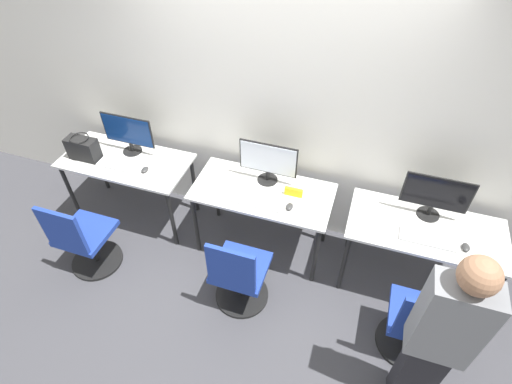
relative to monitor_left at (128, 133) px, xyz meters
The scene contains 20 objects.
ground_plane 1.77m from the monitor_left, 17.73° to the right, with size 20.00×20.00×0.00m, color #3D3D42.
wall_back 1.50m from the monitor_left, 11.49° to the left, with size 12.00×0.05×2.80m.
desk_left 0.34m from the monitor_left, 90.00° to the right, with size 1.26×0.61×0.75m.
monitor_left is the anchor object (origin of this frame).
keyboard_left 0.32m from the monitor_left, 90.00° to the right, with size 0.43×0.15×0.02m.
mouse_left 0.41m from the monitor_left, 40.45° to the right, with size 0.06×0.09×0.03m.
office_chair_left 1.09m from the monitor_left, 93.68° to the right, with size 0.48×0.48×0.89m.
desk_center 1.45m from the monitor_left, ahead, with size 1.26×0.61×0.75m.
monitor_center 1.41m from the monitor_left, ahead, with size 0.53×0.19×0.40m.
keyboard_center 1.45m from the monitor_left, 11.90° to the right, with size 0.43×0.15×0.02m.
mouse_center 1.73m from the monitor_left, ahead, with size 0.06×0.09×0.03m.
office_chair_center 1.75m from the monitor_left, 30.06° to the right, with size 0.48×0.48×0.89m.
desk_right 2.84m from the monitor_left, ahead, with size 1.26×0.61×0.75m.
monitor_right 2.82m from the monitor_left, ahead, with size 0.53×0.19×0.40m.
keyboard_right 2.84m from the monitor_left, ahead, with size 0.43×0.15×0.02m.
mouse_right 3.12m from the monitor_left, ahead, with size 0.06×0.09×0.03m.
office_chair_right 3.04m from the monitor_left, 16.02° to the right, with size 0.48×0.48×0.89m.
person_right 3.10m from the monitor_left, 22.51° to the right, with size 0.36×0.22×1.64m.
handbag 0.46m from the monitor_left, 147.93° to the right, with size 0.30×0.18×0.25m.
placard_center 1.70m from the monitor_left, ahead, with size 0.16×0.03×0.08m.
Camera 1 is at (0.77, -2.18, 3.19)m, focal length 28.00 mm.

